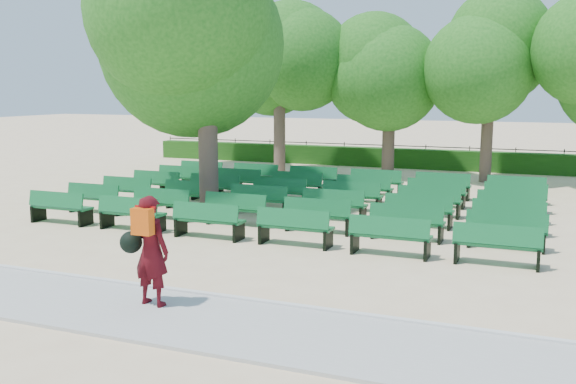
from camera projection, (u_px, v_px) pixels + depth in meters
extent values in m
plane|color=beige|center=(295.00, 226.00, 17.47)|extent=(120.00, 120.00, 0.00)
cube|color=#ADAEA9|center=(133.00, 311.00, 10.69)|extent=(30.00, 2.20, 0.06)
cube|color=silver|center=(171.00, 290.00, 11.74)|extent=(30.00, 0.12, 0.10)
cube|color=#1C4D14|center=(403.00, 158.00, 30.22)|extent=(26.00, 0.70, 0.90)
cube|color=#11632F|center=(308.00, 198.00, 19.31)|extent=(1.83, 0.58, 0.06)
cube|color=#11632F|center=(305.00, 190.00, 19.08)|extent=(1.81, 0.22, 0.42)
cylinder|color=brown|center=(208.00, 154.00, 19.02)|extent=(0.57, 0.57, 3.57)
ellipsoid|color=#286E1D|center=(206.00, 38.00, 18.49)|extent=(5.76, 5.76, 5.19)
imported|color=#45090F|center=(151.00, 251.00, 10.79)|extent=(0.74, 0.53, 1.89)
cube|color=#DC4F0B|center=(142.00, 222.00, 10.51)|extent=(0.35, 0.18, 0.44)
sphere|color=black|center=(131.00, 242.00, 10.84)|extent=(0.38, 0.38, 0.38)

